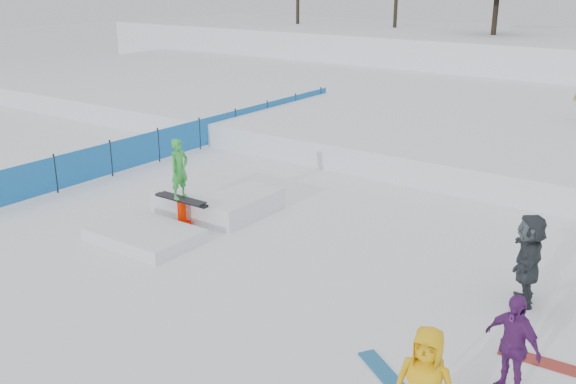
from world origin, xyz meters
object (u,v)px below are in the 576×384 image
Objects in this scene: jib_rail_feature at (199,206)px; spectator_dark at (528,259)px; safety_fence at (200,133)px; spectator_purple at (512,344)px.

spectator_dark is at bearing 2.12° from jib_rail_feature.
spectator_dark is (12.27, -4.57, 0.31)m from safety_fence.
spectator_dark is 0.39× the size of jib_rail_feature.
jib_rail_feature reaches higher than spectator_dark.
jib_rail_feature is at bearing -47.26° from safety_fence.
spectator_purple is 8.76m from jib_rail_feature.
spectator_purple is 0.35× the size of jib_rail_feature.
jib_rail_feature reaches higher than safety_fence.
safety_fence is 9.26× the size of spectator_dark.
jib_rail_feature is (-7.77, -0.29, -0.56)m from spectator_dark.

